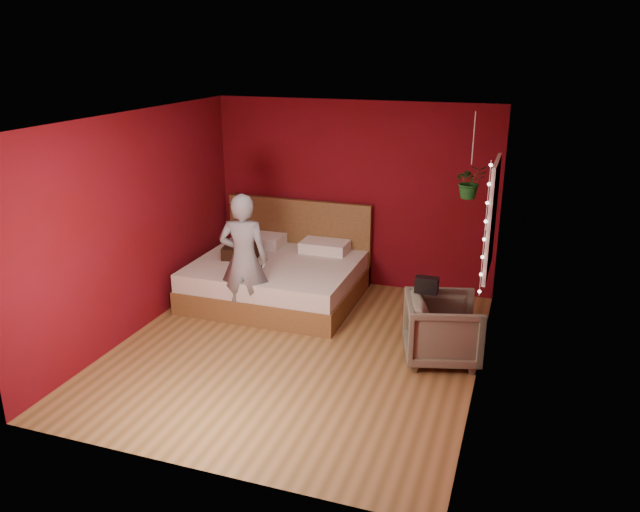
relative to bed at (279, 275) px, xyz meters
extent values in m
plane|color=olive|center=(0.79, -1.38, -0.31)|extent=(4.50, 4.50, 0.00)
cube|color=#5E0915|center=(0.79, 0.88, 0.99)|extent=(4.00, 0.02, 2.60)
cube|color=#5E0915|center=(0.79, -3.64, 0.99)|extent=(4.00, 0.02, 2.60)
cube|color=#5E0915|center=(-1.22, -1.38, 0.99)|extent=(0.02, 4.50, 2.60)
cube|color=#5E0915|center=(2.80, -1.38, 0.99)|extent=(0.02, 4.50, 2.60)
cube|color=silver|center=(0.79, -1.38, 2.30)|extent=(4.00, 4.50, 0.02)
cube|color=white|center=(2.76, -0.48, 1.19)|extent=(0.04, 0.97, 1.27)
cube|color=black|center=(2.74, -0.48, 1.19)|extent=(0.02, 0.85, 1.15)
cube|color=white|center=(2.74, -0.48, 1.19)|extent=(0.03, 0.05, 1.15)
cube|color=white|center=(2.74, -0.48, 1.19)|extent=(0.03, 0.85, 0.05)
cylinder|color=silver|center=(2.73, -1.01, 1.19)|extent=(0.01, 0.01, 1.45)
sphere|color=#FFF2CC|center=(2.73, -1.01, 0.52)|extent=(0.04, 0.04, 0.04)
sphere|color=#FFF2CC|center=(2.73, -1.01, 0.71)|extent=(0.04, 0.04, 0.04)
sphere|color=#FFF2CC|center=(2.73, -1.01, 0.90)|extent=(0.04, 0.04, 0.04)
sphere|color=#FFF2CC|center=(2.73, -1.01, 1.09)|extent=(0.04, 0.04, 0.04)
sphere|color=#FFF2CC|center=(2.73, -1.01, 1.29)|extent=(0.04, 0.04, 0.04)
sphere|color=#FFF2CC|center=(2.73, -1.01, 1.48)|extent=(0.04, 0.04, 0.04)
sphere|color=#FFF2CC|center=(2.73, -1.01, 1.67)|extent=(0.04, 0.04, 0.04)
sphere|color=#FFF2CC|center=(2.73, -1.01, 1.87)|extent=(0.04, 0.04, 0.04)
cube|color=brown|center=(0.00, -0.10, -0.16)|extent=(2.16, 1.84, 0.30)
cube|color=beige|center=(0.00, -0.10, 0.11)|extent=(2.12, 1.80, 0.24)
cube|color=brown|center=(0.00, 0.77, 0.29)|extent=(2.16, 0.09, 1.19)
cube|color=silver|center=(-0.49, 0.51, 0.31)|extent=(0.65, 0.41, 0.15)
cube|color=silver|center=(0.49, 0.51, 0.31)|extent=(0.65, 0.41, 0.15)
imported|color=slate|center=(-0.08, -0.88, 0.51)|extent=(0.67, 0.51, 1.64)
imported|color=#6A6A54|center=(2.38, -1.08, 0.06)|extent=(0.98, 0.97, 0.73)
cube|color=black|center=(2.16, -0.99, 0.51)|extent=(0.25, 0.13, 0.18)
cube|color=black|center=(-0.52, -0.05, 0.31)|extent=(0.54, 0.54, 0.16)
cylinder|color=silver|center=(2.46, -0.10, 1.99)|extent=(0.01, 0.01, 0.60)
imported|color=#1A5C21|center=(2.46, -0.10, 1.50)|extent=(0.45, 0.42, 0.40)
camera|label=1|loc=(3.12, -7.34, 3.02)|focal=35.00mm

